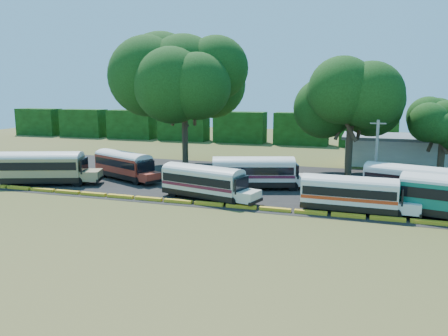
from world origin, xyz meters
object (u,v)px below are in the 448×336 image
(bus_beige, at_px, (42,166))
(bus_cream_west, at_px, (205,180))
(bus_white_red, at_px, (352,192))
(tree_west, at_px, (184,76))
(bus_red, at_px, (124,164))

(bus_beige, xyz_separation_m, bus_cream_west, (19.01, -0.61, -0.26))
(bus_cream_west, bearing_deg, bus_beige, -167.13)
(bus_white_red, bearing_deg, bus_beige, 179.81)
(bus_beige, height_order, tree_west, tree_west)
(bus_cream_west, relative_size, tree_west, 0.58)
(bus_cream_west, distance_m, bus_white_red, 13.30)
(bus_red, bearing_deg, bus_cream_west, -1.48)
(bus_cream_west, relative_size, bus_white_red, 1.06)
(tree_west, bearing_deg, bus_white_red, -37.53)
(bus_red, xyz_separation_m, tree_west, (3.05, 10.69, 10.19))
(bus_red, xyz_separation_m, bus_cream_west, (12.05, -5.91, -0.04))
(bus_cream_west, height_order, bus_white_red, bus_cream_west)
(bus_red, height_order, tree_west, tree_west)
(bus_cream_west, height_order, tree_west, tree_west)
(tree_west, bearing_deg, bus_red, -105.93)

